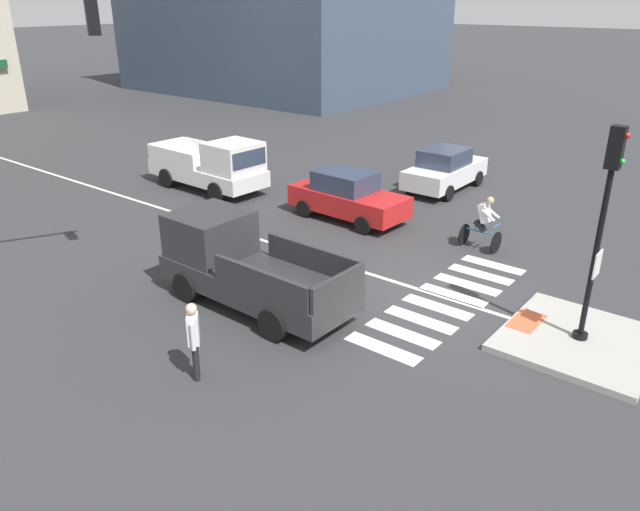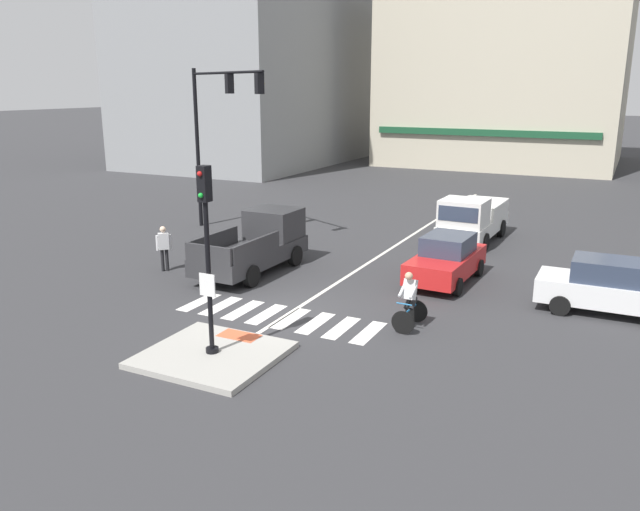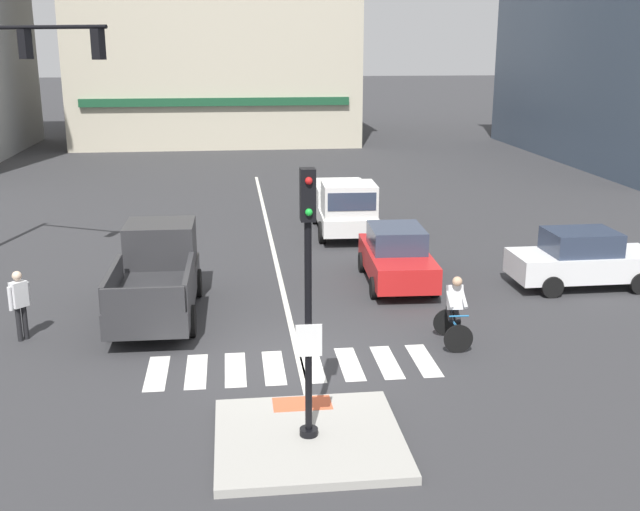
# 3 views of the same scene
# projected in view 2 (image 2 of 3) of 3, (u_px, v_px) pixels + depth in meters

# --- Properties ---
(ground_plane) EXTENTS (300.00, 300.00, 0.00)m
(ground_plane) POSITION_uv_depth(u_px,v_px,m) (284.00, 313.00, 18.89)
(ground_plane) COLOR #333335
(traffic_island) EXTENTS (3.23, 3.09, 0.15)m
(traffic_island) POSITION_uv_depth(u_px,v_px,m) (212.00, 355.00, 15.75)
(traffic_island) COLOR #A3A099
(traffic_island) RESTS_ON ground
(tactile_pad_front) EXTENTS (1.10, 0.60, 0.01)m
(tactile_pad_front) POSITION_uv_depth(u_px,v_px,m) (239.00, 336.00, 16.76)
(tactile_pad_front) COLOR #DB5B38
(tactile_pad_front) RESTS_ON traffic_island
(signal_pole) EXTENTS (0.44, 0.38, 4.63)m
(signal_pole) POSITION_uv_depth(u_px,v_px,m) (207.00, 243.00, 15.00)
(signal_pole) COLOR black
(signal_pole) RESTS_ON traffic_island
(crosswalk_stripe_a) EXTENTS (0.44, 1.80, 0.01)m
(crosswalk_stripe_a) POSITION_uv_depth(u_px,v_px,m) (199.00, 302.00, 19.82)
(crosswalk_stripe_a) COLOR silver
(crosswalk_stripe_a) RESTS_ON ground
(crosswalk_stripe_b) EXTENTS (0.44, 1.80, 0.01)m
(crosswalk_stripe_b) POSITION_uv_depth(u_px,v_px,m) (221.00, 306.00, 19.47)
(crosswalk_stripe_b) COLOR silver
(crosswalk_stripe_b) RESTS_ON ground
(crosswalk_stripe_c) EXTENTS (0.44, 1.80, 0.01)m
(crosswalk_stripe_c) POSITION_uv_depth(u_px,v_px,m) (243.00, 310.00, 19.11)
(crosswalk_stripe_c) COLOR silver
(crosswalk_stripe_c) RESTS_ON ground
(crosswalk_stripe_d) EXTENTS (0.44, 1.80, 0.01)m
(crosswalk_stripe_d) POSITION_uv_depth(u_px,v_px,m) (266.00, 314.00, 18.76)
(crosswalk_stripe_d) COLOR silver
(crosswalk_stripe_d) RESTS_ON ground
(crosswalk_stripe_e) EXTENTS (0.44, 1.80, 0.01)m
(crosswalk_stripe_e) POSITION_uv_depth(u_px,v_px,m) (290.00, 319.00, 18.41)
(crosswalk_stripe_e) COLOR silver
(crosswalk_stripe_e) RESTS_ON ground
(crosswalk_stripe_f) EXTENTS (0.44, 1.80, 0.01)m
(crosswalk_stripe_f) POSITION_uv_depth(u_px,v_px,m) (315.00, 323.00, 18.06)
(crosswalk_stripe_f) COLOR silver
(crosswalk_stripe_f) RESTS_ON ground
(crosswalk_stripe_g) EXTENTS (0.44, 1.80, 0.01)m
(crosswalk_stripe_g) POSITION_uv_depth(u_px,v_px,m) (341.00, 328.00, 17.71)
(crosswalk_stripe_g) COLOR silver
(crosswalk_stripe_g) RESTS_ON ground
(crosswalk_stripe_h) EXTENTS (0.44, 1.80, 0.01)m
(crosswalk_stripe_h) POSITION_uv_depth(u_px,v_px,m) (369.00, 333.00, 17.35)
(crosswalk_stripe_h) COLOR silver
(crosswalk_stripe_h) RESTS_ON ground
(lane_centre_line) EXTENTS (0.14, 28.00, 0.01)m
(lane_centre_line) POSITION_uv_depth(u_px,v_px,m) (401.00, 242.00, 27.47)
(lane_centre_line) COLOR silver
(lane_centre_line) RESTS_ON ground
(traffic_light_mast) EXTENTS (5.47, 2.86, 7.35)m
(traffic_light_mast) POSITION_uv_depth(u_px,v_px,m) (214.00, 120.00, 28.04)
(traffic_light_mast) COLOR black
(traffic_light_mast) RESTS_ON ground
(building_corner_right) EXTENTS (14.99, 20.68, 18.13)m
(building_corner_right) POSITION_uv_depth(u_px,v_px,m) (248.00, 56.00, 53.77)
(building_corner_right) COLOR gray
(building_corner_right) RESTS_ON ground
(building_far_block) EXTENTS (19.41, 18.24, 14.77)m
(building_far_block) POSITION_uv_depth(u_px,v_px,m) (509.00, 76.00, 55.27)
(building_far_block) COLOR beige
(building_far_block) RESTS_ON ground
(car_red_eastbound_mid) EXTENTS (1.99, 4.17, 1.64)m
(car_red_eastbound_mid) POSITION_uv_depth(u_px,v_px,m) (446.00, 259.00, 21.71)
(car_red_eastbound_mid) COLOR red
(car_red_eastbound_mid) RESTS_ON ground
(car_white_cross_right) EXTENTS (4.11, 1.87, 1.64)m
(car_white_cross_right) POSITION_uv_depth(u_px,v_px,m) (609.00, 287.00, 18.69)
(car_white_cross_right) COLOR white
(car_white_cross_right) RESTS_ON ground
(pickup_truck_charcoal_westbound_near) EXTENTS (2.12, 5.13, 2.08)m
(pickup_truck_charcoal_westbound_near) POSITION_uv_depth(u_px,v_px,m) (258.00, 244.00, 23.11)
(pickup_truck_charcoal_westbound_near) COLOR #2D2D30
(pickup_truck_charcoal_westbound_near) RESTS_ON ground
(pickup_truck_white_eastbound_far) EXTENTS (2.20, 5.16, 2.08)m
(pickup_truck_white_eastbound_far) POSITION_uv_depth(u_px,v_px,m) (471.00, 221.00, 27.05)
(pickup_truck_white_eastbound_far) COLOR white
(pickup_truck_white_eastbound_far) RESTS_ON ground
(cyclist) EXTENTS (0.70, 1.11, 1.68)m
(cyclist) POSITION_uv_depth(u_px,v_px,m) (410.00, 299.00, 17.44)
(cyclist) COLOR black
(cyclist) RESTS_ON ground
(pedestrian_at_curb_left) EXTENTS (0.41, 0.43, 1.67)m
(pedestrian_at_curb_left) POSITION_uv_depth(u_px,v_px,m) (164.00, 245.00, 22.94)
(pedestrian_at_curb_left) COLOR black
(pedestrian_at_curb_left) RESTS_ON ground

